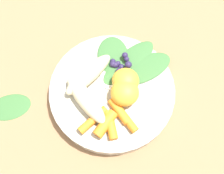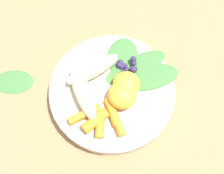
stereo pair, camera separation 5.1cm
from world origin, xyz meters
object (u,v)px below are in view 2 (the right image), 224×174
bowl (112,92)px  kale_leaf_stray (13,82)px  orange_segment_near (126,84)px  banana_peeled_right (93,69)px  banana_peeled_left (83,93)px

bowl → kale_leaf_stray: bowl is taller
bowl → orange_segment_near: (-0.03, -0.01, 0.03)m
banana_peeled_right → kale_leaf_stray: (0.16, 0.06, -0.04)m
bowl → kale_leaf_stray: bearing=9.3°
banana_peeled_left → kale_leaf_stray: 0.17m
bowl → orange_segment_near: size_ratio=4.76×
banana_peeled_right → orange_segment_near: size_ratio=2.20×
banana_peeled_right → orange_segment_near: bearing=122.4°
bowl → orange_segment_near: 0.04m
banana_peeled_left → orange_segment_near: (-0.07, -0.04, 0.00)m
banana_peeled_left → banana_peeled_right: 0.05m
kale_leaf_stray → banana_peeled_right: bearing=-176.0°
banana_peeled_left → orange_segment_near: size_ratio=2.20×
banana_peeled_left → orange_segment_near: 0.08m
bowl → banana_peeled_left: bearing=31.8°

